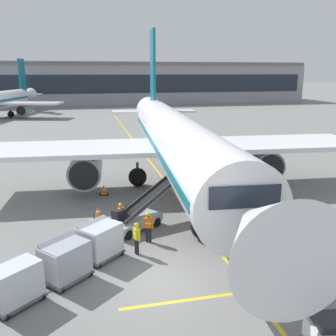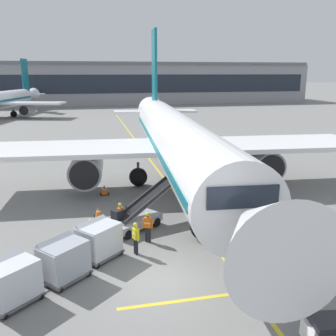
{
  "view_description": "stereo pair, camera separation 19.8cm",
  "coord_description": "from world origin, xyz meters",
  "px_view_note": "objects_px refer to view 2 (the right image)",
  "views": [
    {
      "loc": [
        -2.93,
        -14.53,
        9.12
      ],
      "look_at": [
        2.16,
        7.68,
        3.19
      ],
      "focal_mm": 39.43,
      "sensor_mm": 36.0,
      "label": 1
    },
    {
      "loc": [
        -2.73,
        -14.58,
        9.12
      ],
      "look_at": [
        2.16,
        7.68,
        3.19
      ],
      "focal_mm": 39.43,
      "sensor_mm": 36.0,
      "label": 2
    }
  ],
  "objects_px": {
    "baggage_cart_second": "(63,259)",
    "ground_crew_by_carts": "(91,232)",
    "belt_loader": "(137,215)",
    "ground_crew_wingwalker": "(120,215)",
    "ground_crew_by_loader": "(148,225)",
    "parked_airplane": "(176,141)",
    "baggage_cart_third": "(11,280)",
    "baggage_cart_lead": "(98,239)",
    "safety_cone_engine_keepout": "(104,190)",
    "ground_crew_marshaller": "(136,236)",
    "safety_cone_wingtip": "(99,212)"
  },
  "relations": [
    {
      "from": "parked_airplane",
      "to": "safety_cone_wingtip",
      "type": "distance_m",
      "value": 8.96
    },
    {
      "from": "parked_airplane",
      "to": "baggage_cart_third",
      "type": "distance_m",
      "value": 17.33
    },
    {
      "from": "baggage_cart_lead",
      "to": "baggage_cart_third",
      "type": "distance_m",
      "value": 4.74
    },
    {
      "from": "ground_crew_by_carts",
      "to": "ground_crew_marshaller",
      "type": "distance_m",
      "value": 2.43
    },
    {
      "from": "baggage_cart_third",
      "to": "ground_crew_by_carts",
      "type": "bearing_deg",
      "value": 51.09
    },
    {
      "from": "safety_cone_engine_keepout",
      "to": "ground_crew_marshaller",
      "type": "bearing_deg",
      "value": -83.82
    },
    {
      "from": "safety_cone_wingtip",
      "to": "ground_crew_by_loader",
      "type": "bearing_deg",
      "value": -59.23
    },
    {
      "from": "parked_airplane",
      "to": "safety_cone_engine_keepout",
      "type": "xyz_separation_m",
      "value": [
        -5.78,
        -0.61,
        -3.5
      ]
    },
    {
      "from": "belt_loader",
      "to": "baggage_cart_third",
      "type": "bearing_deg",
      "value": -133.22
    },
    {
      "from": "parked_airplane",
      "to": "baggage_cart_lead",
      "type": "relative_size",
      "value": 15.86
    },
    {
      "from": "safety_cone_engine_keepout",
      "to": "safety_cone_wingtip",
      "type": "distance_m",
      "value": 4.62
    },
    {
      "from": "parked_airplane",
      "to": "ground_crew_by_carts",
      "type": "bearing_deg",
      "value": -125.37
    },
    {
      "from": "ground_crew_by_loader",
      "to": "safety_cone_engine_keepout",
      "type": "relative_size",
      "value": 2.3
    },
    {
      "from": "baggage_cart_second",
      "to": "safety_cone_engine_keepout",
      "type": "height_order",
      "value": "baggage_cart_second"
    },
    {
      "from": "baggage_cart_third",
      "to": "safety_cone_engine_keepout",
      "type": "height_order",
      "value": "baggage_cart_third"
    },
    {
      "from": "parked_airplane",
      "to": "baggage_cart_lead",
      "type": "bearing_deg",
      "value": -121.7
    },
    {
      "from": "baggage_cart_second",
      "to": "ground_crew_by_carts",
      "type": "xyz_separation_m",
      "value": [
        1.28,
        2.63,
        -0.0
      ]
    },
    {
      "from": "belt_loader",
      "to": "ground_crew_by_loader",
      "type": "relative_size",
      "value": 2.94
    },
    {
      "from": "ground_crew_marshaller",
      "to": "ground_crew_wingwalker",
      "type": "relative_size",
      "value": 1.0
    },
    {
      "from": "ground_crew_by_loader",
      "to": "ground_crew_by_carts",
      "type": "relative_size",
      "value": 1.0
    },
    {
      "from": "baggage_cart_second",
      "to": "ground_crew_wingwalker",
      "type": "distance_m",
      "value": 5.63
    },
    {
      "from": "parked_airplane",
      "to": "safety_cone_wingtip",
      "type": "relative_size",
      "value": 59.49
    },
    {
      "from": "baggage_cart_lead",
      "to": "baggage_cart_second",
      "type": "bearing_deg",
      "value": -133.29
    },
    {
      "from": "belt_loader",
      "to": "ground_crew_wingwalker",
      "type": "distance_m",
      "value": 1.04
    },
    {
      "from": "baggage_cart_third",
      "to": "ground_crew_wingwalker",
      "type": "height_order",
      "value": "baggage_cart_third"
    },
    {
      "from": "ground_crew_by_loader",
      "to": "ground_crew_by_carts",
      "type": "bearing_deg",
      "value": -174.55
    },
    {
      "from": "belt_loader",
      "to": "parked_airplane",
      "type": "bearing_deg",
      "value": 60.52
    },
    {
      "from": "belt_loader",
      "to": "baggage_cart_third",
      "type": "relative_size",
      "value": 1.99
    },
    {
      "from": "safety_cone_wingtip",
      "to": "baggage_cart_lead",
      "type": "bearing_deg",
      "value": -91.95
    },
    {
      "from": "ground_crew_by_loader",
      "to": "ground_crew_marshaller",
      "type": "xyz_separation_m",
      "value": [
        -0.84,
        -1.27,
        0.0
      ]
    },
    {
      "from": "baggage_cart_second",
      "to": "safety_cone_engine_keepout",
      "type": "bearing_deg",
      "value": 78.39
    },
    {
      "from": "baggage_cart_second",
      "to": "ground_crew_by_carts",
      "type": "height_order",
      "value": "baggage_cart_second"
    },
    {
      "from": "baggage_cart_second",
      "to": "baggage_cart_third",
      "type": "height_order",
      "value": "same"
    },
    {
      "from": "baggage_cart_second",
      "to": "ground_crew_marshaller",
      "type": "relative_size",
      "value": 1.48
    },
    {
      "from": "baggage_cart_third",
      "to": "baggage_cart_second",
      "type": "bearing_deg",
      "value": 35.29
    },
    {
      "from": "baggage_cart_lead",
      "to": "ground_crew_marshaller",
      "type": "height_order",
      "value": "baggage_cart_lead"
    },
    {
      "from": "safety_cone_engine_keepout",
      "to": "ground_crew_by_carts",
      "type": "bearing_deg",
      "value": -97.07
    },
    {
      "from": "ground_crew_by_carts",
      "to": "safety_cone_engine_keepout",
      "type": "height_order",
      "value": "ground_crew_by_carts"
    },
    {
      "from": "ground_crew_by_carts",
      "to": "safety_cone_engine_keepout",
      "type": "distance_m",
      "value": 9.22
    },
    {
      "from": "parked_airplane",
      "to": "ground_crew_wingwalker",
      "type": "relative_size",
      "value": 23.4
    },
    {
      "from": "belt_loader",
      "to": "ground_crew_marshaller",
      "type": "distance_m",
      "value": 3.36
    },
    {
      "from": "baggage_cart_third",
      "to": "ground_crew_by_loader",
      "type": "height_order",
      "value": "baggage_cart_third"
    },
    {
      "from": "parked_airplane",
      "to": "ground_crew_by_loader",
      "type": "xyz_separation_m",
      "value": [
        -3.85,
        -9.45,
        -2.87
      ]
    },
    {
      "from": "belt_loader",
      "to": "baggage_cart_lead",
      "type": "height_order",
      "value": "belt_loader"
    },
    {
      "from": "belt_loader",
      "to": "ground_crew_by_loader",
      "type": "bearing_deg",
      "value": -80.84
    },
    {
      "from": "baggage_cart_third",
      "to": "belt_loader",
      "type": "bearing_deg",
      "value": 46.78
    },
    {
      "from": "ground_crew_by_carts",
      "to": "safety_cone_engine_keepout",
      "type": "xyz_separation_m",
      "value": [
        1.13,
        9.13,
        -0.63
      ]
    },
    {
      "from": "baggage_cart_lead",
      "to": "ground_crew_by_loader",
      "type": "bearing_deg",
      "value": 23.72
    },
    {
      "from": "safety_cone_wingtip",
      "to": "ground_crew_marshaller",
      "type": "bearing_deg",
      "value": -72.91
    },
    {
      "from": "ground_crew_by_loader",
      "to": "baggage_cart_third",
      "type": "bearing_deg",
      "value": -145.66
    }
  ]
}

